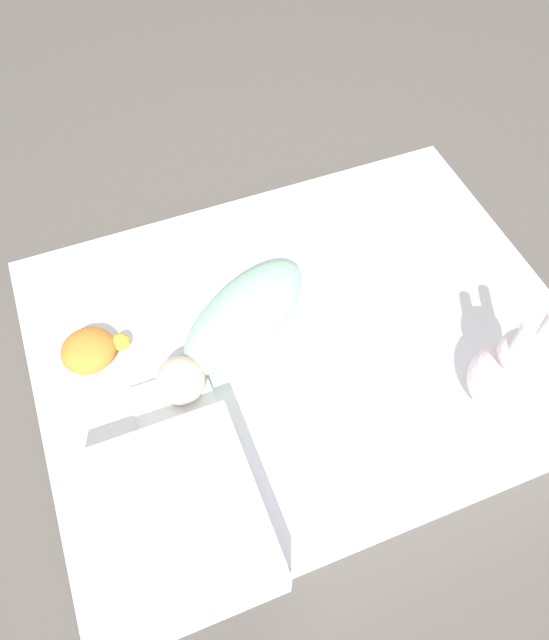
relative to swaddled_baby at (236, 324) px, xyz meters
name	(u,v)px	position (x,y,z in m)	size (l,w,h in m)	color
ground_plane	(301,359)	(0.16, -0.05, -0.18)	(12.00, 12.00, 0.00)	#514C47
bed_mattress	(302,347)	(0.16, -0.05, -0.12)	(1.34, 1.03, 0.12)	white
burp_cloth	(175,405)	(-0.20, -0.13, -0.05)	(0.19, 0.15, 0.02)	white
swaddled_baby	(236,324)	(0.00, 0.00, 0.00)	(0.48, 0.36, 0.12)	#99D6B2
pillow	(176,522)	(-0.27, -0.41, 0.00)	(0.35, 0.39, 0.11)	white
bunny_plush	(510,374)	(0.52, -0.39, 0.05)	(0.17, 0.17, 0.33)	silver
turtle_plush	(90,350)	(-0.35, 0.07, -0.03)	(0.17, 0.13, 0.07)	orange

